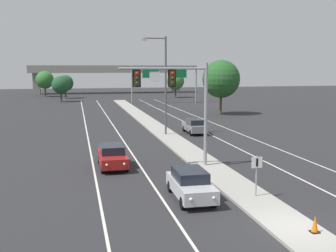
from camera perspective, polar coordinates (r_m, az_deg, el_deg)
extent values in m
plane|color=#28282B|center=(19.40, 16.75, -13.46)|extent=(260.00, 260.00, 0.00)
cube|color=#9E9B93|center=(35.54, 2.43, -3.21)|extent=(2.40, 110.00, 0.15)
cube|color=silver|center=(41.48, -6.38, -1.72)|extent=(0.14, 100.00, 0.01)
cube|color=silver|center=(43.49, 6.02, -1.26)|extent=(0.14, 100.00, 0.01)
cube|color=silver|center=(41.27, -10.95, -1.87)|extent=(0.14, 100.00, 0.01)
cube|color=silver|center=(44.65, 10.04, -1.10)|extent=(0.14, 100.00, 0.01)
cylinder|color=gray|center=(29.00, 5.23, 1.57)|extent=(0.24, 0.24, 7.20)
cylinder|color=gray|center=(28.04, -0.64, 7.94)|extent=(6.06, 0.16, 0.16)
cube|color=black|center=(28.22, 0.56, 6.62)|extent=(0.56, 0.06, 1.20)
cube|color=#38330F|center=(28.18, 0.57, 6.62)|extent=(0.32, 0.32, 1.00)
sphere|color=red|center=(28.01, 0.66, 7.26)|extent=(0.22, 0.22, 0.22)
sphere|color=#282828|center=(28.02, 0.65, 6.61)|extent=(0.22, 0.22, 0.22)
sphere|color=#282828|center=(28.03, 0.65, 5.95)|extent=(0.22, 0.22, 0.22)
cube|color=black|center=(27.77, -4.35, 6.57)|extent=(0.56, 0.06, 1.20)
cube|color=#38330F|center=(27.73, -4.34, 6.57)|extent=(0.32, 0.32, 1.00)
sphere|color=red|center=(27.55, -4.29, 7.23)|extent=(0.22, 0.22, 0.22)
sphere|color=#282828|center=(27.56, -4.29, 6.56)|extent=(0.22, 0.22, 0.22)
sphere|color=#282828|center=(27.57, -4.28, 5.90)|extent=(0.22, 0.22, 0.22)
cube|color=white|center=(27.91, -1.85, 6.80)|extent=(0.70, 0.04, 0.70)
cylinder|color=gray|center=(22.78, 12.09, -6.76)|extent=(0.08, 0.08, 2.20)
cube|color=white|center=(22.58, 12.18, -4.94)|extent=(0.60, 0.03, 0.60)
cube|color=black|center=(22.56, 12.20, -4.95)|extent=(0.12, 0.01, 0.44)
cylinder|color=#4C4C51|center=(42.54, -0.32, 5.54)|extent=(0.20, 0.20, 10.00)
cylinder|color=#4C4C51|center=(42.38, -1.81, 12.02)|extent=(2.20, 0.12, 0.12)
cube|color=#B7B7B2|center=(42.18, -3.31, 11.83)|extent=(0.56, 0.28, 0.20)
cube|color=#B7B7BC|center=(22.37, 3.16, -8.40)|extent=(1.86, 4.43, 0.70)
cube|color=black|center=(22.41, 3.03, -6.70)|extent=(1.62, 2.40, 0.56)
sphere|color=#EAE5C6|center=(20.52, 6.33, -9.83)|extent=(0.18, 0.18, 0.18)
sphere|color=#EAE5C6|center=(20.21, 3.17, -10.08)|extent=(0.18, 0.18, 0.18)
cylinder|color=black|center=(21.33, 6.32, -10.26)|extent=(0.23, 0.64, 0.64)
cylinder|color=black|center=(20.90, 2.07, -10.60)|extent=(0.23, 0.64, 0.64)
cylinder|color=black|center=(24.07, 4.08, -8.10)|extent=(0.23, 0.64, 0.64)
cylinder|color=black|center=(23.69, 0.32, -8.34)|extent=(0.23, 0.64, 0.64)
cube|color=maroon|center=(29.49, -7.69, -4.43)|extent=(1.84, 4.42, 0.70)
cube|color=black|center=(29.58, -7.75, -3.14)|extent=(1.61, 2.39, 0.56)
sphere|color=#EAE5C6|center=(27.43, -6.05, -5.24)|extent=(0.18, 0.18, 0.18)
sphere|color=#EAE5C6|center=(27.32, -8.46, -5.34)|extent=(0.18, 0.18, 0.18)
cylinder|color=black|center=(28.21, -5.76, -5.70)|extent=(0.23, 0.64, 0.64)
cylinder|color=black|center=(28.05, -9.01, -5.84)|extent=(0.23, 0.64, 0.64)
cylinder|color=black|center=(31.11, -6.47, -4.41)|extent=(0.23, 0.64, 0.64)
cylinder|color=black|center=(30.97, -9.42, -4.53)|extent=(0.23, 0.64, 0.64)
cube|color=slate|center=(44.46, 3.69, -0.17)|extent=(1.87, 4.43, 0.70)
cube|color=black|center=(44.16, 3.78, 0.60)|extent=(1.62, 2.40, 0.56)
sphere|color=#EAE5C6|center=(46.39, 2.29, 0.25)|extent=(0.18, 0.18, 0.18)
sphere|color=#EAE5C6|center=(46.68, 3.67, 0.29)|extent=(0.18, 0.18, 0.18)
cylinder|color=black|center=(45.74, 2.22, -0.37)|extent=(0.23, 0.64, 0.64)
cylinder|color=black|center=(46.15, 4.15, -0.31)|extent=(0.23, 0.64, 0.64)
cylinder|color=black|center=(42.87, 3.19, -0.94)|extent=(0.23, 0.64, 0.64)
cylinder|color=black|center=(43.30, 5.23, -0.87)|extent=(0.23, 0.64, 0.64)
cube|color=black|center=(18.92, 19.57, -13.60)|extent=(0.36, 0.36, 0.04)
cone|color=orange|center=(18.79, 19.63, -12.55)|extent=(0.28, 0.28, 0.70)
cylinder|color=gray|center=(81.10, -5.00, 5.71)|extent=(0.28, 0.28, 7.50)
cylinder|color=gray|center=(83.83, 3.89, 5.79)|extent=(0.28, 0.28, 7.50)
cube|color=gray|center=(82.15, -0.49, 8.10)|extent=(13.00, 0.36, 0.70)
cube|color=#0F6033|center=(81.41, -2.44, 7.25)|extent=(3.20, 0.08, 1.70)
cube|color=#0F6033|center=(82.62, 1.50, 7.27)|extent=(3.20, 0.08, 1.70)
cube|color=gray|center=(116.24, -8.21, 7.56)|extent=(42.40, 6.40, 1.10)
cube|color=gray|center=(113.25, -8.10, 8.06)|extent=(42.40, 0.36, 0.90)
cube|color=gray|center=(116.40, -17.69, 5.60)|extent=(1.80, 2.40, 5.65)
cube|color=gray|center=(119.35, 1.10, 6.03)|extent=(1.80, 2.40, 5.65)
cylinder|color=#4C3823|center=(88.40, -14.53, 3.89)|extent=(0.36, 0.36, 2.02)
sphere|color=#1E4C28|center=(88.27, -14.58, 5.51)|extent=(3.70, 3.70, 3.70)
cylinder|color=#4C3823|center=(62.73, 7.29, 2.98)|extent=(0.36, 0.36, 3.09)
sphere|color=#235623|center=(62.51, 7.35, 6.46)|extent=(5.65, 5.65, 5.65)
cylinder|color=#4C3823|center=(98.42, -13.95, 4.31)|extent=(0.36, 0.36, 2.03)
sphere|color=#1E4C28|center=(98.30, -14.00, 5.77)|extent=(3.72, 3.72, 3.72)
cylinder|color=#4C3823|center=(105.26, -16.58, 4.53)|extent=(0.36, 0.36, 2.37)
sphere|color=#2D6B2D|center=(105.14, -16.64, 6.12)|extent=(4.33, 4.33, 4.33)
cylinder|color=#4C3823|center=(97.91, 1.03, 4.59)|extent=(0.36, 0.36, 2.25)
sphere|color=#387533|center=(97.78, 1.04, 6.22)|extent=(4.12, 4.12, 4.12)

